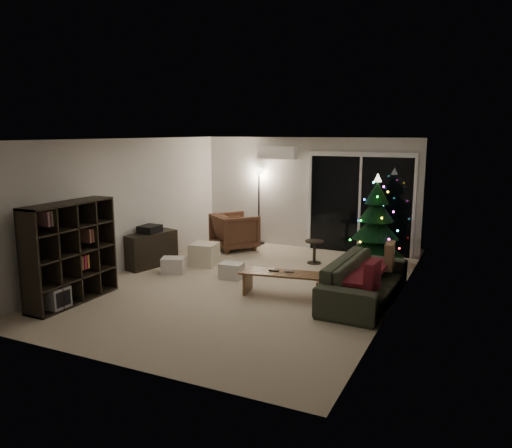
# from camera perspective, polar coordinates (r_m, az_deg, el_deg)

# --- Properties ---
(room) EXTENTS (6.50, 7.51, 2.60)m
(room) POSITION_cam_1_polar(r_m,az_deg,el_deg) (9.57, 4.98, 0.81)
(room) COLOR beige
(room) RESTS_ON ground
(bookshelf) EXTENTS (0.71, 1.62, 1.57)m
(bookshelf) POSITION_cam_1_polar(r_m,az_deg,el_deg) (8.34, -21.36, -2.94)
(bookshelf) COLOR black
(bookshelf) RESTS_ON floor
(media_cabinet) EXTENTS (0.65, 1.15, 0.68)m
(media_cabinet) POSITION_cam_1_polar(r_m,az_deg,el_deg) (10.05, -11.96, -2.85)
(media_cabinet) COLOR black
(media_cabinet) RESTS_ON floor
(stereo) EXTENTS (0.34, 0.41, 0.14)m
(stereo) POSITION_cam_1_polar(r_m,az_deg,el_deg) (9.97, -12.05, -0.56)
(stereo) COLOR black
(stereo) RESTS_ON media_cabinet
(armchair) EXTENTS (1.24, 1.25, 0.82)m
(armchair) POSITION_cam_1_polar(r_m,az_deg,el_deg) (11.22, -2.45, -0.86)
(armchair) COLOR #3C2219
(armchair) RESTS_ON floor
(ottoman) EXTENTS (0.56, 0.56, 0.44)m
(ottoman) POSITION_cam_1_polar(r_m,az_deg,el_deg) (9.98, -5.94, -3.46)
(ottoman) COLOR silver
(ottoman) RESTS_ON floor
(cardboard_box_a) EXTENTS (0.51, 0.45, 0.30)m
(cardboard_box_a) POSITION_cam_1_polar(r_m,az_deg,el_deg) (9.53, -9.45, -4.67)
(cardboard_box_a) COLOR silver
(cardboard_box_a) RESTS_ON floor
(cardboard_box_b) EXTENTS (0.42, 0.33, 0.28)m
(cardboard_box_b) POSITION_cam_1_polar(r_m,az_deg,el_deg) (9.08, -2.82, -5.36)
(cardboard_box_b) COLOR silver
(cardboard_box_b) RESTS_ON floor
(side_table) EXTENTS (0.47, 0.47, 0.47)m
(side_table) POSITION_cam_1_polar(r_m,az_deg,el_deg) (10.12, 6.68, -3.20)
(side_table) COLOR black
(side_table) RESTS_ON floor
(floor_lamp) EXTENTS (0.28, 0.28, 1.74)m
(floor_lamp) POSITION_cam_1_polar(r_m,az_deg,el_deg) (11.70, 0.32, 1.90)
(floor_lamp) COLOR black
(floor_lamp) RESTS_ON floor
(sofa) EXTENTS (0.96, 2.31, 0.67)m
(sofa) POSITION_cam_1_polar(r_m,az_deg,el_deg) (8.03, 12.31, -6.29)
(sofa) COLOR #3E4433
(sofa) RESTS_ON floor
(sofa_throw) EXTENTS (0.71, 1.65, 0.05)m
(sofa_throw) POSITION_cam_1_polar(r_m,az_deg,el_deg) (8.01, 11.66, -5.20)
(sofa_throw) COLOR #501421
(sofa_throw) RESTS_ON sofa
(cushion_a) EXTENTS (0.17, 0.45, 0.44)m
(cushion_a) POSITION_cam_1_polar(r_m,az_deg,el_deg) (8.53, 15.02, -3.54)
(cushion_a) COLOR #8A6545
(cushion_a) RESTS_ON sofa
(cushion_b) EXTENTS (0.16, 0.45, 0.44)m
(cushion_b) POSITION_cam_1_polar(r_m,az_deg,el_deg) (7.30, 13.15, -5.83)
(cushion_b) COLOR #501421
(cushion_b) RESTS_ON sofa
(coffee_table) EXTENTS (1.36, 0.66, 0.41)m
(coffee_table) POSITION_cam_1_polar(r_m,az_deg,el_deg) (8.06, 3.04, -6.95)
(coffee_table) COLOR brown
(coffee_table) RESTS_ON floor
(remote_a) EXTENTS (0.16, 0.05, 0.02)m
(remote_a) POSITION_cam_1_polar(r_m,az_deg,el_deg) (8.05, 2.06, -5.34)
(remote_a) COLOR black
(remote_a) RESTS_ON coffee_table
(remote_b) EXTENTS (0.16, 0.09, 0.02)m
(remote_b) POSITION_cam_1_polar(r_m,az_deg,el_deg) (8.01, 3.86, -5.46)
(remote_b) COLOR slate
(remote_b) RESTS_ON coffee_table
(christmas_tree) EXTENTS (1.26, 1.26, 1.83)m
(christmas_tree) POSITION_cam_1_polar(r_m,az_deg,el_deg) (10.02, 13.54, 0.40)
(christmas_tree) COLOR black
(christmas_tree) RESTS_ON floor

